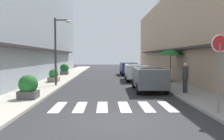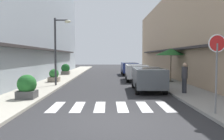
{
  "view_description": "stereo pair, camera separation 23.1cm",
  "coord_description": "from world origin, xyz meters",
  "px_view_note": "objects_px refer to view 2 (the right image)",
  "views": [
    {
      "loc": [
        -0.35,
        -7.68,
        2.18
      ],
      "look_at": [
        0.18,
        10.36,
        1.13
      ],
      "focal_mm": 37.37,
      "sensor_mm": 36.0,
      "label": 1
    },
    {
      "loc": [
        -0.12,
        -7.69,
        2.18
      ],
      "look_at": [
        0.18,
        10.36,
        1.13
      ],
      "focal_mm": 37.37,
      "sensor_mm": 36.0,
      "label": 2
    }
  ],
  "objects_px": {
    "parked_car_far": "(129,67)",
    "cafe_umbrella": "(171,52)",
    "parked_car_near": "(148,77)",
    "parked_car_mid": "(136,70)",
    "planter_far": "(66,69)",
    "pedestrian_walking_near": "(184,77)",
    "planter_midblock": "(54,76)",
    "round_street_sign": "(217,53)",
    "planter_corner": "(27,87)",
    "street_lamp": "(58,44)"
  },
  "relations": [
    {
      "from": "parked_car_far",
      "to": "cafe_umbrella",
      "type": "bearing_deg",
      "value": -72.43
    },
    {
      "from": "cafe_umbrella",
      "to": "parked_car_near",
      "type": "bearing_deg",
      "value": -120.32
    },
    {
      "from": "parked_car_mid",
      "to": "cafe_umbrella",
      "type": "bearing_deg",
      "value": -34.63
    },
    {
      "from": "planter_far",
      "to": "cafe_umbrella",
      "type": "bearing_deg",
      "value": -37.12
    },
    {
      "from": "planter_far",
      "to": "parked_car_near",
      "type": "bearing_deg",
      "value": -58.72
    },
    {
      "from": "parked_car_far",
      "to": "cafe_umbrella",
      "type": "relative_size",
      "value": 1.55
    },
    {
      "from": "parked_car_near",
      "to": "parked_car_mid",
      "type": "xyz_separation_m",
      "value": [
        -0.0,
        6.39,
        0.0
      ]
    },
    {
      "from": "parked_car_near",
      "to": "pedestrian_walking_near",
      "type": "xyz_separation_m",
      "value": [
        1.81,
        -1.5,
        0.1
      ]
    },
    {
      "from": "planter_midblock",
      "to": "round_street_sign",
      "type": "bearing_deg",
      "value": -52.32
    },
    {
      "from": "planter_corner",
      "to": "planter_far",
      "type": "relative_size",
      "value": 0.96
    },
    {
      "from": "parked_car_near",
      "to": "planter_midblock",
      "type": "bearing_deg",
      "value": 146.78
    },
    {
      "from": "planter_midblock",
      "to": "planter_far",
      "type": "relative_size",
      "value": 0.85
    },
    {
      "from": "parked_car_far",
      "to": "cafe_umbrella",
      "type": "height_order",
      "value": "cafe_umbrella"
    },
    {
      "from": "round_street_sign",
      "to": "planter_corner",
      "type": "relative_size",
      "value": 2.43
    },
    {
      "from": "parked_car_mid",
      "to": "cafe_umbrella",
      "type": "relative_size",
      "value": 1.67
    },
    {
      "from": "parked_car_mid",
      "to": "cafe_umbrella",
      "type": "height_order",
      "value": "cafe_umbrella"
    },
    {
      "from": "parked_car_near",
      "to": "parked_car_mid",
      "type": "relative_size",
      "value": 0.92
    },
    {
      "from": "parked_car_near",
      "to": "street_lamp",
      "type": "distance_m",
      "value": 6.81
    },
    {
      "from": "planter_corner",
      "to": "planter_far",
      "type": "distance_m",
      "value": 15.24
    },
    {
      "from": "parked_car_near",
      "to": "parked_car_far",
      "type": "relative_size",
      "value": 1.0
    },
    {
      "from": "cafe_umbrella",
      "to": "planter_corner",
      "type": "distance_m",
      "value": 12.06
    },
    {
      "from": "round_street_sign",
      "to": "parked_car_far",
      "type": "bearing_deg",
      "value": 94.14
    },
    {
      "from": "planter_far",
      "to": "pedestrian_walking_near",
      "type": "height_order",
      "value": "pedestrian_walking_near"
    },
    {
      "from": "parked_car_far",
      "to": "planter_far",
      "type": "relative_size",
      "value": 3.45
    },
    {
      "from": "pedestrian_walking_near",
      "to": "parked_car_mid",
      "type": "bearing_deg",
      "value": -165.44
    },
    {
      "from": "parked_car_near",
      "to": "planter_corner",
      "type": "relative_size",
      "value": 3.58
    },
    {
      "from": "parked_car_mid",
      "to": "street_lamp",
      "type": "height_order",
      "value": "street_lamp"
    },
    {
      "from": "parked_car_near",
      "to": "pedestrian_walking_near",
      "type": "bearing_deg",
      "value": -39.81
    },
    {
      "from": "round_street_sign",
      "to": "cafe_umbrella",
      "type": "distance_m",
      "value": 10.87
    },
    {
      "from": "parked_car_mid",
      "to": "parked_car_near",
      "type": "bearing_deg",
      "value": -90.0
    },
    {
      "from": "parked_car_mid",
      "to": "planter_midblock",
      "type": "bearing_deg",
      "value": -165.06
    },
    {
      "from": "planter_midblock",
      "to": "planter_far",
      "type": "bearing_deg",
      "value": 93.39
    },
    {
      "from": "parked_car_mid",
      "to": "street_lamp",
      "type": "distance_m",
      "value": 7.68
    },
    {
      "from": "planter_midblock",
      "to": "pedestrian_walking_near",
      "type": "relative_size",
      "value": 0.61
    },
    {
      "from": "parked_car_near",
      "to": "street_lamp",
      "type": "height_order",
      "value": "street_lamp"
    },
    {
      "from": "street_lamp",
      "to": "pedestrian_walking_near",
      "type": "relative_size",
      "value": 2.8
    },
    {
      "from": "parked_car_far",
      "to": "planter_corner",
      "type": "bearing_deg",
      "value": -112.12
    },
    {
      "from": "parked_car_near",
      "to": "round_street_sign",
      "type": "relative_size",
      "value": 1.47
    },
    {
      "from": "round_street_sign",
      "to": "planter_corner",
      "type": "height_order",
      "value": "round_street_sign"
    },
    {
      "from": "cafe_umbrella",
      "to": "planter_far",
      "type": "bearing_deg",
      "value": 142.88
    },
    {
      "from": "parked_car_mid",
      "to": "round_street_sign",
      "type": "relative_size",
      "value": 1.59
    },
    {
      "from": "parked_car_mid",
      "to": "planter_midblock",
      "type": "distance_m",
      "value": 7.19
    },
    {
      "from": "parked_car_mid",
      "to": "planter_corner",
      "type": "height_order",
      "value": "parked_car_mid"
    },
    {
      "from": "planter_corner",
      "to": "pedestrian_walking_near",
      "type": "distance_m",
      "value": 8.47
    },
    {
      "from": "pedestrian_walking_near",
      "to": "parked_car_near",
      "type": "bearing_deg",
      "value": -128.12
    },
    {
      "from": "parked_car_far",
      "to": "parked_car_mid",
      "type": "bearing_deg",
      "value": -90.0
    },
    {
      "from": "planter_corner",
      "to": "planter_far",
      "type": "xyz_separation_m",
      "value": [
        -0.88,
        15.21,
        0.03
      ]
    },
    {
      "from": "parked_car_near",
      "to": "planter_corner",
      "type": "height_order",
      "value": "parked_car_near"
    },
    {
      "from": "planter_midblock",
      "to": "pedestrian_walking_near",
      "type": "distance_m",
      "value": 10.64
    },
    {
      "from": "parked_car_near",
      "to": "round_street_sign",
      "type": "bearing_deg",
      "value": -77.44
    }
  ]
}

